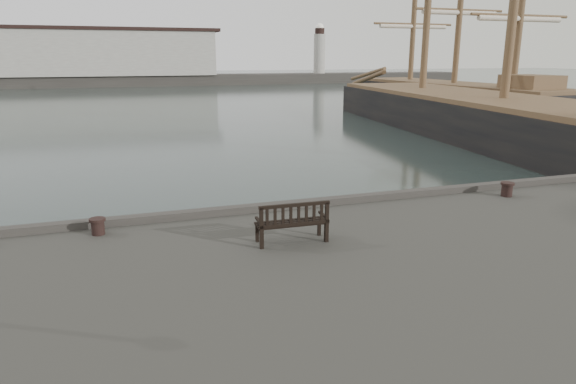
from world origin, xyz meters
The scene contains 7 objects.
ground centered at (0.00, 0.00, 0.00)m, with size 400.00×400.00×0.00m, color black.
breakwater centered at (-4.56, 92.00, 4.30)m, with size 140.00×9.50×12.20m.
bench centered at (-0.79, -2.58, 1.84)m, with size 1.55×0.58×0.88m.
bollard_left centered at (-4.74, -0.73, 1.75)m, with size 0.36×0.36×0.37m, color black.
bollard_right centered at (6.23, -0.99, 1.76)m, with size 0.38×0.38×0.40m, color black.
tall_ship_main centered at (20.08, 15.34, 0.79)m, with size 13.07×42.41×31.30m.
tall_ship_far centered at (29.21, 33.18, 0.83)m, with size 6.62×29.59×25.31m.
Camera 1 is at (-4.18, -12.38, 5.41)m, focal length 32.00 mm.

